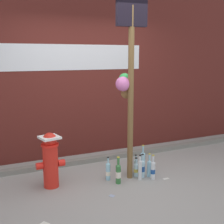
% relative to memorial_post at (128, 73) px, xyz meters
% --- Properties ---
extents(ground_plane, '(14.00, 14.00, 0.00)m').
position_rel_memorial_post_xyz_m(ground_plane, '(-0.20, -0.37, -1.56)').
color(ground_plane, gray).
extents(building_wall, '(10.00, 0.21, 3.83)m').
position_rel_memorial_post_xyz_m(building_wall, '(-0.20, 1.34, 0.35)').
color(building_wall, '#561E19').
rests_on(building_wall, ground_plane).
extents(curb_strip, '(8.00, 0.12, 0.08)m').
position_rel_memorial_post_xyz_m(curb_strip, '(-0.20, 0.79, -1.52)').
color(curb_strip, slate).
rests_on(curb_strip, ground_plane).
extents(memorial_post, '(0.44, 0.35, 2.56)m').
position_rel_memorial_post_xyz_m(memorial_post, '(0.00, 0.00, 0.00)').
color(memorial_post, brown).
rests_on(memorial_post, ground_plane).
extents(fire_hydrant, '(0.40, 0.30, 0.78)m').
position_rel_memorial_post_xyz_m(fire_hydrant, '(-1.13, 0.11, -1.15)').
color(fire_hydrant, red).
rests_on(fire_hydrant, ground_plane).
extents(bottle_0, '(0.07, 0.07, 0.35)m').
position_rel_memorial_post_xyz_m(bottle_0, '(0.06, 0.04, -1.42)').
color(bottle_0, '#337038').
rests_on(bottle_0, ground_plane).
extents(bottle_1, '(0.07, 0.07, 0.30)m').
position_rel_memorial_post_xyz_m(bottle_1, '(0.12, -0.07, -1.45)').
color(bottle_1, '#B2DBEA').
rests_on(bottle_1, ground_plane).
extents(bottle_2, '(0.07, 0.07, 0.35)m').
position_rel_memorial_post_xyz_m(bottle_2, '(-0.32, -0.01, -1.43)').
color(bottle_2, '#93CCE0').
rests_on(bottle_2, ground_plane).
extents(bottle_3, '(0.07, 0.07, 0.36)m').
position_rel_memorial_post_xyz_m(bottle_3, '(0.19, -0.13, -1.42)').
color(bottle_3, '#B2DBEA').
rests_on(bottle_3, ground_plane).
extents(bottle_4, '(0.06, 0.06, 0.29)m').
position_rel_memorial_post_xyz_m(bottle_4, '(0.19, 0.06, -1.45)').
color(bottle_4, '#B2DBEA').
rests_on(bottle_4, ground_plane).
extents(bottle_5, '(0.07, 0.07, 0.37)m').
position_rel_memorial_post_xyz_m(bottle_5, '(0.30, -0.26, -1.42)').
color(bottle_5, silver).
rests_on(bottle_5, ground_plane).
extents(bottle_6, '(0.06, 0.06, 0.36)m').
position_rel_memorial_post_xyz_m(bottle_6, '(0.30, -0.15, -1.42)').
color(bottle_6, '#93CCE0').
rests_on(bottle_6, ground_plane).
extents(bottle_7, '(0.07, 0.07, 0.43)m').
position_rel_memorial_post_xyz_m(bottle_7, '(0.32, 0.08, -1.40)').
color(bottle_7, '#93CCE0').
rests_on(bottle_7, ground_plane).
extents(bottle_8, '(0.07, 0.07, 0.40)m').
position_rel_memorial_post_xyz_m(bottle_8, '(-0.23, -0.19, -1.41)').
color(bottle_8, '#337038').
rests_on(bottle_8, ground_plane).
extents(bottle_9, '(0.06, 0.06, 0.38)m').
position_rel_memorial_post_xyz_m(bottle_9, '(0.12, -0.20, -1.40)').
color(bottle_9, silver).
rests_on(bottle_9, ground_plane).
extents(litter_0, '(0.09, 0.04, 0.01)m').
position_rel_memorial_post_xyz_m(litter_0, '(0.49, -0.33, -1.56)').
color(litter_0, silver).
rests_on(litter_0, ground_plane).
extents(litter_1, '(0.09, 0.09, 0.01)m').
position_rel_memorial_post_xyz_m(litter_1, '(-0.47, -0.50, -1.56)').
color(litter_1, '#8C99B2').
rests_on(litter_1, ground_plane).
extents(litter_2, '(0.12, 0.13, 0.01)m').
position_rel_memorial_post_xyz_m(litter_2, '(-1.41, -0.80, -1.56)').
color(litter_2, silver).
rests_on(litter_2, ground_plane).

